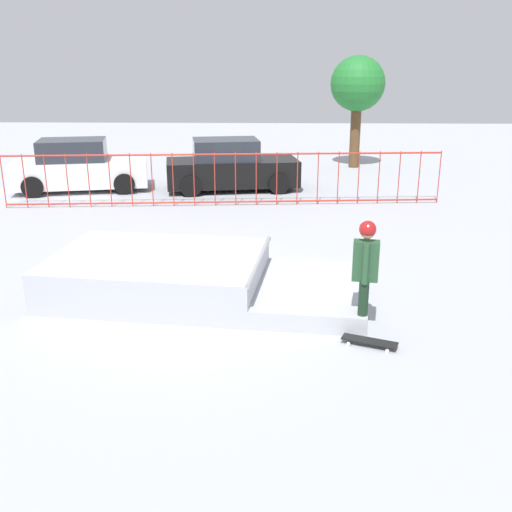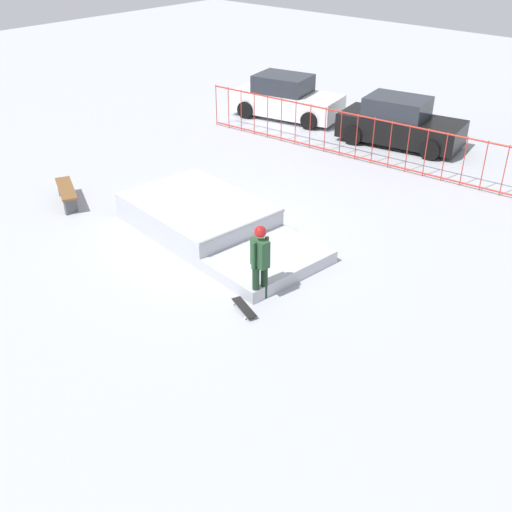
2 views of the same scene
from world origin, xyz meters
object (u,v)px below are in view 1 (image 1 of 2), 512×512
at_px(skate_ramp, 185,277).
at_px(skater, 365,268).
at_px(distant_tree, 358,86).
at_px(parked_car_white, 79,167).
at_px(parked_car_black, 231,167).
at_px(skateboard, 370,341).

height_order(skate_ramp, skater, skater).
relative_size(skate_ramp, distant_tree, 1.37).
bearing_deg(parked_car_white, parked_car_black, -9.07).
distance_m(skater, skateboard, 1.07).
xyz_separation_m(skate_ramp, skateboard, (2.94, -1.92, -0.24)).
bearing_deg(parked_car_black, skater, -84.85).
height_order(skater, skateboard, skater).
distance_m(skateboard, distant_tree, 15.49).
bearing_deg(skater, skateboard, 103.30).
relative_size(skate_ramp, parked_car_white, 1.30).
xyz_separation_m(skate_ramp, skater, (2.90, -1.39, 0.69)).
relative_size(skate_ramp, skater, 3.29).
relative_size(skater, skateboard, 2.11).
xyz_separation_m(parked_car_white, distant_tree, (9.24, 4.53, 2.31)).
height_order(parked_car_black, distant_tree, distant_tree).
bearing_deg(skateboard, parked_car_black, -53.94).
relative_size(parked_car_white, distant_tree, 1.06).
bearing_deg(skateboard, distant_tree, -74.68).
xyz_separation_m(parked_car_black, distant_tree, (4.46, 4.32, 2.31)).
distance_m(skater, distant_tree, 14.82).
bearing_deg(skateboard, skater, -64.35).
relative_size(skateboard, parked_car_black, 0.19).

